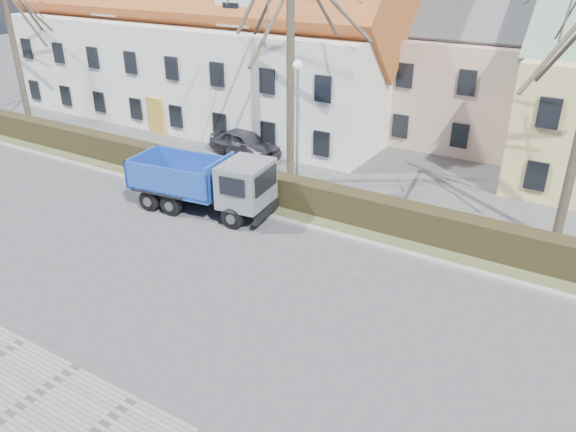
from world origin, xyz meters
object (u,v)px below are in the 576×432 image
Objects in this scene: cart_frame at (161,183)px; parked_car_a at (245,143)px; dump_truck at (197,182)px; streetlight at (297,132)px.

cart_frame is 0.14× the size of parked_car_a.
dump_truck is at bearing -155.05° from parked_car_a.
cart_frame is at bearing 178.91° from parked_car_a.
parked_car_a is (-5.26, 3.38, -2.40)m from streetlight.
parked_car_a is at bearing 101.88° from dump_truck.
streetlight reaches higher than cart_frame.
parked_car_a is at bearing 147.27° from streetlight.
streetlight reaches higher than parked_car_a.
parked_car_a reaches higher than cart_frame.
cart_frame is (-6.01, -2.47, -2.85)m from streetlight.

